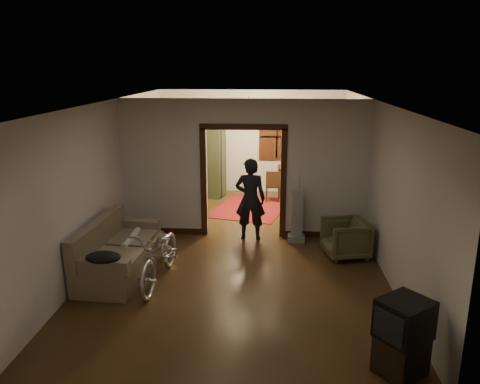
# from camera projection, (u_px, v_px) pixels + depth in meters

# --- Properties ---
(floor) EXTENTS (5.00, 8.50, 0.01)m
(floor) POSITION_uv_depth(u_px,v_px,m) (241.00, 247.00, 9.09)
(floor) COLOR #2F1E0F
(floor) RESTS_ON ground
(ceiling) EXTENTS (5.00, 8.50, 0.01)m
(ceiling) POSITION_uv_depth(u_px,v_px,m) (241.00, 101.00, 8.36)
(ceiling) COLOR white
(ceiling) RESTS_ON floor
(wall_back) EXTENTS (5.00, 0.02, 2.80)m
(wall_back) POSITION_uv_depth(u_px,v_px,m) (251.00, 142.00, 12.82)
(wall_back) COLOR beige
(wall_back) RESTS_ON floor
(wall_left) EXTENTS (0.02, 8.50, 2.80)m
(wall_left) POSITION_uv_depth(u_px,v_px,m) (110.00, 175.00, 8.89)
(wall_left) COLOR beige
(wall_left) RESTS_ON floor
(wall_right) EXTENTS (0.02, 8.50, 2.80)m
(wall_right) POSITION_uv_depth(u_px,v_px,m) (377.00, 180.00, 8.56)
(wall_right) COLOR beige
(wall_right) RESTS_ON floor
(partition_wall) EXTENTS (5.00, 0.14, 2.80)m
(partition_wall) POSITION_uv_depth(u_px,v_px,m) (244.00, 169.00, 9.45)
(partition_wall) COLOR beige
(partition_wall) RESTS_ON floor
(door_casing) EXTENTS (1.74, 0.20, 2.32)m
(door_casing) POSITION_uv_depth(u_px,v_px,m) (244.00, 183.00, 9.53)
(door_casing) COLOR black
(door_casing) RESTS_ON floor
(far_window) EXTENTS (0.98, 0.06, 1.28)m
(far_window) POSITION_uv_depth(u_px,v_px,m) (277.00, 137.00, 12.70)
(far_window) COLOR black
(far_window) RESTS_ON wall_back
(chandelier) EXTENTS (0.24, 0.24, 0.24)m
(chandelier) POSITION_uv_depth(u_px,v_px,m) (248.00, 113.00, 10.89)
(chandelier) COLOR #FFE0A5
(chandelier) RESTS_ON ceiling
(light_switch) EXTENTS (0.08, 0.01, 0.12)m
(light_switch) POSITION_uv_depth(u_px,v_px,m) (296.00, 178.00, 9.35)
(light_switch) COLOR silver
(light_switch) RESTS_ON partition_wall
(sofa) EXTENTS (1.04, 2.08, 0.93)m
(sofa) POSITION_uv_depth(u_px,v_px,m) (120.00, 248.00, 7.85)
(sofa) COLOR brown
(sofa) RESTS_ON floor
(rolled_paper) EXTENTS (0.11, 0.85, 0.11)m
(rolled_paper) POSITION_uv_depth(u_px,v_px,m) (131.00, 238.00, 8.11)
(rolled_paper) COLOR beige
(rolled_paper) RESTS_ON sofa
(jacket) EXTENTS (0.52, 0.39, 0.15)m
(jacket) POSITION_uv_depth(u_px,v_px,m) (103.00, 257.00, 6.91)
(jacket) COLOR black
(jacket) RESTS_ON sofa
(bicycle) EXTENTS (0.74, 1.86, 0.96)m
(bicycle) POSITION_uv_depth(u_px,v_px,m) (160.00, 254.00, 7.54)
(bicycle) COLOR silver
(bicycle) RESTS_ON floor
(armchair) EXTENTS (0.91, 0.89, 0.70)m
(armchair) POSITION_uv_depth(u_px,v_px,m) (345.00, 238.00, 8.59)
(armchair) COLOR #4D4E2C
(armchair) RESTS_ON floor
(tv_stand) EXTENTS (0.67, 0.66, 0.45)m
(tv_stand) POSITION_uv_depth(u_px,v_px,m) (401.00, 355.00, 5.33)
(tv_stand) COLOR black
(tv_stand) RESTS_ON floor
(crt_tv) EXTENTS (0.71, 0.70, 0.46)m
(crt_tv) POSITION_uv_depth(u_px,v_px,m) (404.00, 319.00, 5.21)
(crt_tv) COLOR black
(crt_tv) RESTS_ON tv_stand
(vacuum) EXTENTS (0.37, 0.32, 1.08)m
(vacuum) POSITION_uv_depth(u_px,v_px,m) (297.00, 216.00, 9.27)
(vacuum) COLOR gray
(vacuum) RESTS_ON floor
(person) EXTENTS (0.63, 0.44, 1.67)m
(person) POSITION_uv_depth(u_px,v_px,m) (250.00, 199.00, 9.35)
(person) COLOR black
(person) RESTS_ON floor
(oriental_rug) EXTENTS (2.06, 2.43, 0.02)m
(oriental_rug) POSITION_uv_depth(u_px,v_px,m) (250.00, 208.00, 11.59)
(oriental_rug) COLOR maroon
(oriental_rug) RESTS_ON floor
(locker) EXTENTS (1.04, 0.74, 1.87)m
(locker) POSITION_uv_depth(u_px,v_px,m) (206.00, 162.00, 12.44)
(locker) COLOR #28301D
(locker) RESTS_ON floor
(globe) EXTENTS (0.29, 0.29, 0.29)m
(globe) POSITION_uv_depth(u_px,v_px,m) (206.00, 124.00, 12.18)
(globe) COLOR #1E5972
(globe) RESTS_ON locker
(desk) EXTENTS (1.16, 0.80, 0.78)m
(desk) POSITION_uv_depth(u_px,v_px,m) (297.00, 182.00, 12.63)
(desk) COLOR black
(desk) RESTS_ON floor
(desk_chair) EXTENTS (0.40, 0.40, 0.82)m
(desk_chair) POSITION_uv_depth(u_px,v_px,m) (273.00, 186.00, 12.12)
(desk_chair) COLOR black
(desk_chair) RESTS_ON floor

